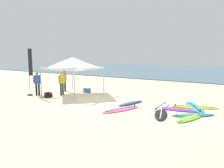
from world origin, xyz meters
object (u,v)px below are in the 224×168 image
(banner_flag, at_px, (30,74))
(surfboard_cyan, at_px, (194,107))
(surfboard_navy, at_px, (131,103))
(surfboard_purple, at_px, (175,109))
(gear_bag_by_pole, at_px, (49,94))
(person_grey, at_px, (65,79))
(gear_bag_near_tent, at_px, (47,95))
(surfboard_yellow, at_px, (194,107))
(person_yellow, at_px, (62,82))
(surfboard_lime, at_px, (189,118))
(surfboard_white, at_px, (161,106))
(surfboard_teal, at_px, (193,115))
(person_blue, at_px, (37,82))
(cooler_box, at_px, (87,90))
(surfboard_black, at_px, (161,114))
(surfboard_pink, at_px, (121,109))
(canopy_tent, at_px, (73,62))

(banner_flag, bearing_deg, surfboard_cyan, 13.99)
(surfboard_navy, xyz_separation_m, surfboard_purple, (2.63, 0.03, -0.00))
(banner_flag, xyz_separation_m, gear_bag_by_pole, (1.35, 0.47, -1.43))
(person_grey, distance_m, gear_bag_near_tent, 2.59)
(surfboard_yellow, distance_m, person_yellow, 9.03)
(surfboard_yellow, relative_size, surfboard_lime, 1.26)
(surfboard_cyan, bearing_deg, surfboard_white, -154.05)
(surfboard_teal, distance_m, person_blue, 10.65)
(person_blue, bearing_deg, surfboard_lime, 0.15)
(surfboard_navy, relative_size, cooler_box, 4.21)
(surfboard_white, distance_m, cooler_box, 6.55)
(surfboard_yellow, distance_m, banner_flag, 11.11)
(surfboard_black, xyz_separation_m, gear_bag_by_pole, (-8.26, 0.22, 0.10))
(surfboard_yellow, bearing_deg, surfboard_purple, -126.80)
(surfboard_black, height_order, surfboard_white, same)
(surfboard_teal, height_order, surfboard_lime, same)
(surfboard_navy, distance_m, surfboard_yellow, 3.56)
(person_blue, distance_m, gear_bag_near_tent, 1.37)
(surfboard_purple, distance_m, person_yellow, 8.16)
(gear_bag_by_pole, bearing_deg, surfboard_lime, -0.82)
(surfboard_yellow, relative_size, person_blue, 1.52)
(surfboard_black, distance_m, surfboard_lime, 1.32)
(person_blue, bearing_deg, surfboard_cyan, 12.88)
(surfboard_teal, relative_size, surfboard_pink, 0.84)
(person_grey, bearing_deg, gear_bag_by_pole, -75.79)
(surfboard_pink, relative_size, surfboard_lime, 1.16)
(surfboard_pink, xyz_separation_m, person_yellow, (-5.69, 1.27, 0.95))
(surfboard_black, bearing_deg, surfboard_yellow, 65.86)
(canopy_tent, xyz_separation_m, surfboard_yellow, (8.49, 0.56, -2.35))
(surfboard_cyan, xyz_separation_m, banner_flag, (-10.66, -2.66, 1.54))
(surfboard_cyan, relative_size, person_blue, 1.50)
(gear_bag_near_tent, bearing_deg, surfboard_yellow, 14.62)
(surfboard_pink, bearing_deg, surfboard_navy, 97.82)
(surfboard_teal, xyz_separation_m, person_grey, (-10.15, 1.65, 0.95))
(banner_flag, relative_size, cooler_box, 6.80)
(person_grey, relative_size, gear_bag_near_tent, 2.85)
(surfboard_navy, distance_m, person_yellow, 5.56)
(canopy_tent, bearing_deg, surfboard_purple, -3.51)
(person_yellow, xyz_separation_m, person_grey, (-1.00, 1.31, 0.00))
(surfboard_navy, height_order, cooler_box, cooler_box)
(surfboard_yellow, xyz_separation_m, cooler_box, (-8.06, 0.50, 0.16))
(surfboard_pink, bearing_deg, person_yellow, 167.44)
(surfboard_pink, distance_m, gear_bag_by_pole, 6.16)
(surfboard_teal, xyz_separation_m, surfboard_purple, (-1.05, 0.67, -0.00))
(surfboard_white, relative_size, person_yellow, 1.40)
(surfboard_lime, relative_size, cooler_box, 4.12)
(surfboard_black, bearing_deg, person_blue, 179.64)
(surfboard_black, xyz_separation_m, cooler_box, (-6.99, 2.90, 0.16))
(surfboard_black, bearing_deg, banner_flag, -178.55)
(surfboard_pink, height_order, surfboard_cyan, same)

